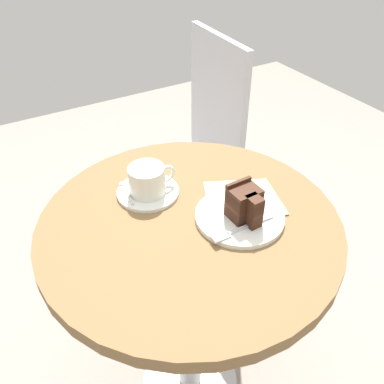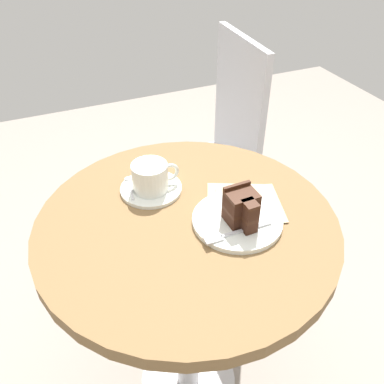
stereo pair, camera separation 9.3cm
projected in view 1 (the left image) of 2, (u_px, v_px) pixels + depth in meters
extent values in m
cube|color=gray|center=(190.00, 382.00, 1.37)|extent=(4.40, 4.40, 0.01)
cylinder|color=brown|center=(190.00, 225.00, 0.93)|extent=(0.69, 0.69, 0.03)
cylinder|color=silver|center=(190.00, 318.00, 1.15)|extent=(0.07, 0.07, 0.67)
cylinder|color=silver|center=(190.00, 380.00, 1.36)|extent=(0.31, 0.31, 0.02)
cylinder|color=silver|center=(148.00, 192.00, 0.99)|extent=(0.15, 0.15, 0.01)
cylinder|color=silver|center=(147.00, 180.00, 0.97)|extent=(0.09, 0.09, 0.07)
cylinder|color=#D6B789|center=(146.00, 168.00, 0.94)|extent=(0.08, 0.08, 0.00)
torus|color=silver|center=(166.00, 174.00, 0.99)|extent=(0.05, 0.01, 0.05)
cube|color=silver|center=(128.00, 194.00, 0.98)|extent=(0.02, 0.08, 0.00)
ellipsoid|color=silver|center=(123.00, 183.00, 1.01)|extent=(0.02, 0.02, 0.00)
cylinder|color=silver|center=(240.00, 216.00, 0.92)|extent=(0.20, 0.20, 0.01)
cube|color=#381E14|center=(243.00, 211.00, 0.90)|extent=(0.07, 0.05, 0.03)
cube|color=#381E14|center=(252.00, 219.00, 0.88)|extent=(0.03, 0.04, 0.03)
cube|color=#381C0F|center=(244.00, 204.00, 0.89)|extent=(0.07, 0.05, 0.01)
cube|color=#381C0F|center=(253.00, 213.00, 0.87)|extent=(0.03, 0.04, 0.01)
cube|color=#381E14|center=(244.00, 198.00, 0.88)|extent=(0.07, 0.05, 0.03)
cube|color=#381E14|center=(254.00, 206.00, 0.86)|extent=(0.03, 0.04, 0.03)
cube|color=#381C0F|center=(245.00, 191.00, 0.87)|extent=(0.07, 0.05, 0.01)
cube|color=#381C0F|center=(255.00, 199.00, 0.85)|extent=(0.03, 0.04, 0.01)
cube|color=#381C0F|center=(237.00, 196.00, 0.90)|extent=(0.07, 0.01, 0.08)
cube|color=silver|center=(251.00, 225.00, 0.88)|extent=(0.12, 0.01, 0.00)
cube|color=silver|center=(221.00, 237.00, 0.86)|extent=(0.04, 0.02, 0.00)
cube|color=tan|center=(240.00, 201.00, 0.97)|extent=(0.21, 0.21, 0.00)
cube|color=tan|center=(249.00, 200.00, 0.97)|extent=(0.18, 0.18, 0.00)
cylinder|color=#BCBCC1|center=(127.00, 207.00, 1.76)|extent=(0.02, 0.02, 0.42)
cylinder|color=#BCBCC1|center=(157.00, 256.00, 1.53)|extent=(0.02, 0.02, 0.42)
cylinder|color=#BCBCC1|center=(193.00, 187.00, 1.88)|extent=(0.02, 0.02, 0.42)
cylinder|color=#BCBCC1|center=(230.00, 229.00, 1.65)|extent=(0.02, 0.02, 0.42)
cube|color=#BCBCC1|center=(175.00, 175.00, 1.57)|extent=(0.40, 0.40, 0.02)
cube|color=#BCBCC1|center=(217.00, 104.00, 1.48)|extent=(0.04, 0.36, 0.50)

